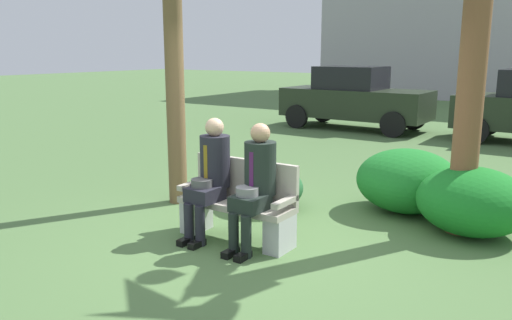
# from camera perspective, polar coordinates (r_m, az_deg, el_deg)

# --- Properties ---
(ground_plane) EXTENTS (80.00, 80.00, 0.00)m
(ground_plane) POSITION_cam_1_polar(r_m,az_deg,el_deg) (5.80, -0.69, -9.15)
(ground_plane) COLOR #4F723F
(park_bench) EXTENTS (1.35, 0.44, 0.90)m
(park_bench) POSITION_cam_1_polar(r_m,az_deg,el_deg) (5.82, -1.93, -4.98)
(park_bench) COLOR #B7AD9E
(park_bench) RESTS_ON ground
(seated_man_left) EXTENTS (0.34, 0.72, 1.36)m
(seated_man_left) POSITION_cam_1_polar(r_m,az_deg,el_deg) (5.81, -5.07, -1.39)
(seated_man_left) COLOR #23232D
(seated_man_left) RESTS_ON ground
(seated_man_right) EXTENTS (0.34, 0.72, 1.35)m
(seated_man_right) POSITION_cam_1_polar(r_m,az_deg,el_deg) (5.46, -0.06, -2.28)
(seated_man_right) COLOR #1E2823
(seated_man_right) RESTS_ON ground
(shrub_near_bench) EXTENTS (1.26, 1.16, 0.79)m
(shrub_near_bench) POSITION_cam_1_polar(r_m,az_deg,el_deg) (6.46, 22.76, -4.21)
(shrub_near_bench) COLOR #1A7724
(shrub_near_bench) RESTS_ON ground
(shrub_mid_lawn) EXTENTS (0.95, 0.87, 0.59)m
(shrub_mid_lawn) POSITION_cam_1_polar(r_m,az_deg,el_deg) (6.94, 1.38, -3.00)
(shrub_mid_lawn) COLOR #276333
(shrub_mid_lawn) RESTS_ON ground
(shrub_far_lawn) EXTENTS (1.34, 1.23, 0.84)m
(shrub_far_lawn) POSITION_cam_1_polar(r_m,az_deg,el_deg) (7.07, 16.35, -2.21)
(shrub_far_lawn) COLOR #1D7828
(shrub_far_lawn) RESTS_ON ground
(parked_car_near) EXTENTS (3.93, 1.76, 1.68)m
(parked_car_near) POSITION_cam_1_polar(r_m,az_deg,el_deg) (14.29, 10.78, 6.73)
(parked_car_near) COLOR #232D1E
(parked_car_near) RESTS_ON ground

